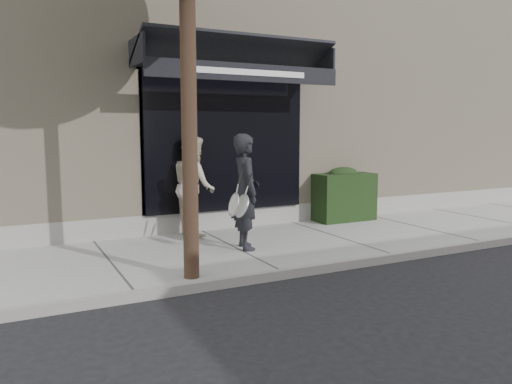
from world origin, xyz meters
TOP-DOWN VIEW (x-y plane):
  - ground at (0.00, 0.00)m, footprint 80.00×80.00m
  - sidewalk at (0.00, 0.00)m, footprint 20.00×3.00m
  - curb at (0.00, -1.55)m, footprint 20.00×0.10m
  - building_facade at (-0.01, 4.96)m, footprint 14.30×8.04m
  - hedge at (1.10, 1.25)m, footprint 1.30×0.70m
  - pedestrian_front at (-1.88, -0.16)m, footprint 0.72×0.89m
  - pedestrian_back at (-2.27, 1.20)m, footprint 0.76×0.94m

SIDE VIEW (x-z plane):
  - ground at x=0.00m, z-range 0.00..0.00m
  - sidewalk at x=0.00m, z-range 0.00..0.12m
  - curb at x=0.00m, z-range 0.00..0.14m
  - hedge at x=1.10m, z-range 0.09..1.23m
  - pedestrian_back at x=-2.27m, z-range 0.12..1.95m
  - pedestrian_front at x=-1.88m, z-range 0.12..1.98m
  - building_facade at x=-0.01m, z-range -0.08..5.56m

